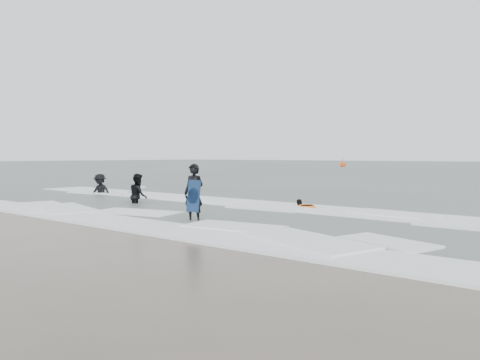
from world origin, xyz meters
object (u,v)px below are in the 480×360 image
Objects in this scene: buoy at (343,165)px; surfer_breaker at (100,194)px; surfer_centre at (194,222)px; surfer_right_near at (300,207)px; surfer_wading at (138,204)px.

surfer_breaker is at bearing -73.75° from buoy.
surfer_breaker is 65.63m from buoy.
surfer_centre is 1.23× the size of surfer_right_near.
buoy is (-29.85, 61.52, 0.42)m from surfer_right_near.
surfer_breaker is at bearing 149.72° from surfer_centre.
surfer_centre is 5.61m from surfer_right_near.
surfer_centre is at bearing -66.22° from buoy.
surfer_right_near is at bearing -64.12° from buoy.
buoy reaches higher than surfer_wading.
surfer_wading is 0.95× the size of surfer_breaker.
buoy reaches higher than surfer_breaker.
buoy reaches higher than surfer_centre.
buoy is (-29.57, 67.12, 0.42)m from surfer_centre.
surfer_breaker is 11.58m from surfer_right_near.
surfer_breaker is at bearing -50.96° from surfer_right_near.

